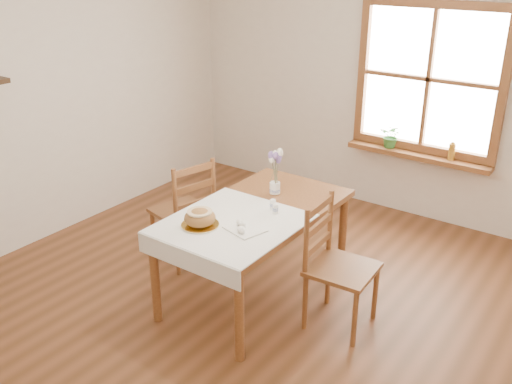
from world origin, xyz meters
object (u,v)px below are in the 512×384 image
at_px(bread_plate, 200,225).
at_px(chair_right, 343,267).
at_px(dining_table, 256,220).
at_px(chair_left, 182,209).
at_px(flower_vase, 275,189).

bearing_deg(bread_plate, chair_right, 28.80).
xyz_separation_m(dining_table, chair_left, (-0.85, 0.08, -0.17)).
relative_size(chair_left, bread_plate, 3.67).
xyz_separation_m(chair_left, bread_plate, (0.70, -0.55, 0.28)).
xyz_separation_m(chair_left, flower_vase, (0.80, 0.26, 0.31)).
distance_m(dining_table, chair_right, 0.78).
xyz_separation_m(chair_right, bread_plate, (-0.91, -0.50, 0.28)).
height_order(chair_right, flower_vase, chair_right).
height_order(dining_table, chair_left, chair_left).
xyz_separation_m(chair_right, flower_vase, (-0.81, 0.31, 0.31)).
bearing_deg(dining_table, bread_plate, -108.23).
height_order(dining_table, chair_right, chair_right).
bearing_deg(chair_left, bread_plate, 65.30).
distance_m(bread_plate, flower_vase, 0.82).
bearing_deg(chair_right, dining_table, 88.49).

